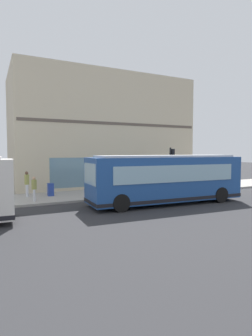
{
  "coord_description": "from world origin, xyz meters",
  "views": [
    {
      "loc": [
        -14.53,
        9.97,
        3.31
      ],
      "look_at": [
        3.01,
        1.23,
        2.12
      ],
      "focal_mm": 29.43,
      "sensor_mm": 36.0,
      "label": 1
    }
  ],
  "objects_px": {
    "traffic_light_near_corner": "(172,161)",
    "pedestrian_walking_along_curb": "(34,187)",
    "fire_hydrant": "(143,189)",
    "pedestrian_by_light_pole": "(27,182)",
    "newspaper_vending_box": "(51,189)",
    "pedestrian_near_building_entrance": "(206,174)",
    "city_bus_nearside": "(166,179)"
  },
  "relations": [
    {
      "from": "city_bus_nearside",
      "to": "fire_hydrant",
      "type": "relative_size",
      "value": 13.72
    },
    {
      "from": "traffic_light_near_corner",
      "to": "newspaper_vending_box",
      "type": "distance_m",
      "value": 9.46
    },
    {
      "from": "city_bus_nearside",
      "to": "pedestrian_walking_along_curb",
      "type": "height_order",
      "value": "city_bus_nearside"
    },
    {
      "from": "city_bus_nearside",
      "to": "pedestrian_near_building_entrance",
      "type": "xyz_separation_m",
      "value": [
        5.43,
        -8.3,
        -0.41
      ]
    },
    {
      "from": "traffic_light_near_corner",
      "to": "fire_hydrant",
      "type": "height_order",
      "value": "traffic_light_near_corner"
    },
    {
      "from": "pedestrian_walking_along_curb",
      "to": "newspaper_vending_box",
      "type": "height_order",
      "value": "pedestrian_walking_along_curb"
    },
    {
      "from": "city_bus_nearside",
      "to": "traffic_light_near_corner",
      "type": "height_order",
      "value": "traffic_light_near_corner"
    },
    {
      "from": "newspaper_vending_box",
      "to": "pedestrian_by_light_pole",
      "type": "bearing_deg",
      "value": 78.38
    },
    {
      "from": "city_bus_nearside",
      "to": "pedestrian_near_building_entrance",
      "type": "bearing_deg",
      "value": -56.81
    },
    {
      "from": "traffic_light_near_corner",
      "to": "pedestrian_near_building_entrance",
      "type": "xyz_separation_m",
      "value": [
        2.0,
        -5.4,
        -1.42
      ]
    },
    {
      "from": "pedestrian_near_building_entrance",
      "to": "pedestrian_walking_along_curb",
      "type": "height_order",
      "value": "pedestrian_near_building_entrance"
    },
    {
      "from": "traffic_light_near_corner",
      "to": "pedestrian_walking_along_curb",
      "type": "relative_size",
      "value": 2.2
    },
    {
      "from": "pedestrian_near_building_entrance",
      "to": "newspaper_vending_box",
      "type": "bearing_deg",
      "value": 90.1
    },
    {
      "from": "fire_hydrant",
      "to": "pedestrian_by_light_pole",
      "type": "relative_size",
      "value": 0.42
    },
    {
      "from": "pedestrian_near_building_entrance",
      "to": "pedestrian_walking_along_curb",
      "type": "xyz_separation_m",
      "value": [
        -1.73,
        15.81,
        -0.09
      ]
    },
    {
      "from": "fire_hydrant",
      "to": "newspaper_vending_box",
      "type": "distance_m",
      "value": 6.74
    },
    {
      "from": "pedestrian_by_light_pole",
      "to": "city_bus_nearside",
      "type": "bearing_deg",
      "value": -126.6
    },
    {
      "from": "pedestrian_near_building_entrance",
      "to": "fire_hydrant",
      "type": "bearing_deg",
      "value": 104.74
    },
    {
      "from": "city_bus_nearside",
      "to": "pedestrian_near_building_entrance",
      "type": "relative_size",
      "value": 5.9
    },
    {
      "from": "fire_hydrant",
      "to": "pedestrian_near_building_entrance",
      "type": "xyz_separation_m",
      "value": [
        2.12,
        -8.05,
        0.63
      ]
    },
    {
      "from": "traffic_light_near_corner",
      "to": "pedestrian_walking_along_curb",
      "type": "bearing_deg",
      "value": 88.49
    },
    {
      "from": "pedestrian_near_building_entrance",
      "to": "traffic_light_near_corner",
      "type": "bearing_deg",
      "value": 110.3
    },
    {
      "from": "pedestrian_near_building_entrance",
      "to": "newspaper_vending_box",
      "type": "distance_m",
      "value": 14.46
    },
    {
      "from": "pedestrian_walking_along_curb",
      "to": "pedestrian_near_building_entrance",
      "type": "bearing_deg",
      "value": -83.77
    },
    {
      "from": "city_bus_nearside",
      "to": "pedestrian_by_light_pole",
      "type": "distance_m",
      "value": 9.61
    },
    {
      "from": "city_bus_nearside",
      "to": "pedestrian_by_light_pole",
      "type": "relative_size",
      "value": 5.71
    },
    {
      "from": "city_bus_nearside",
      "to": "newspaper_vending_box",
      "type": "bearing_deg",
      "value": 48.7
    },
    {
      "from": "pedestrian_by_light_pole",
      "to": "newspaper_vending_box",
      "type": "distance_m",
      "value": 1.69
    },
    {
      "from": "pedestrian_near_building_entrance",
      "to": "pedestrian_by_light_pole",
      "type": "relative_size",
      "value": 0.97
    },
    {
      "from": "city_bus_nearside",
      "to": "fire_hydrant",
      "type": "distance_m",
      "value": 3.48
    },
    {
      "from": "traffic_light_near_corner",
      "to": "pedestrian_walking_along_curb",
      "type": "distance_m",
      "value": 10.52
    },
    {
      "from": "pedestrian_walking_along_curb",
      "to": "pedestrian_by_light_pole",
      "type": "bearing_deg",
      "value": 5.59
    }
  ]
}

